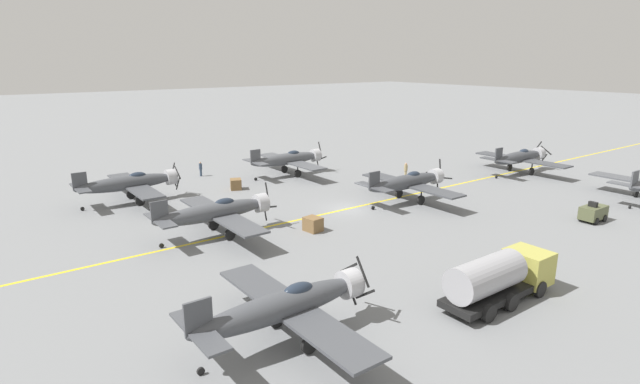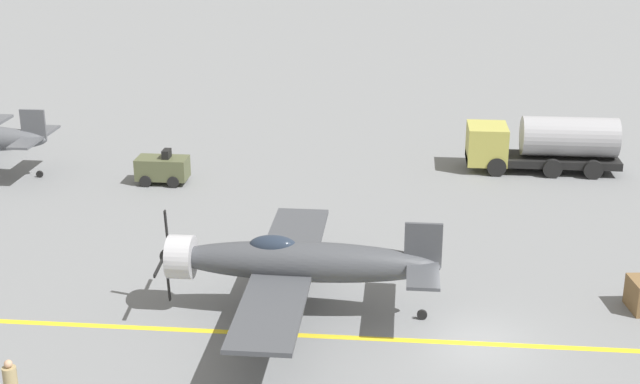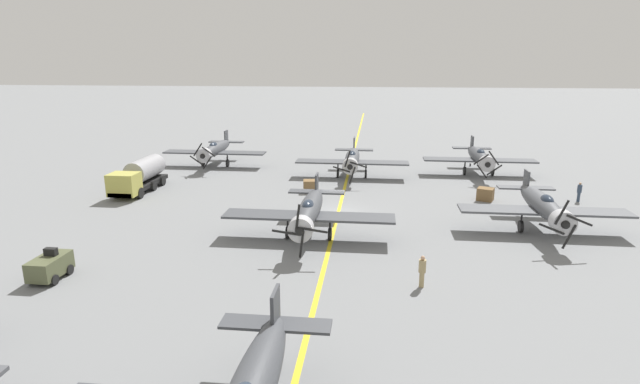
% 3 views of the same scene
% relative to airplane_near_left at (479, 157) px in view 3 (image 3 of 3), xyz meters
% --- Properties ---
extents(ground_plane, '(400.00, 400.00, 0.00)m').
position_rel_airplane_near_left_xyz_m(ground_plane, '(14.26, 15.88, -2.01)').
color(ground_plane, slate).
extents(taxiway_stripe, '(0.30, 160.00, 0.01)m').
position_rel_airplane_near_left_xyz_m(taxiway_stripe, '(14.26, 15.88, -2.01)').
color(taxiway_stripe, yellow).
rests_on(taxiway_stripe, ground).
extents(airplane_near_left, '(12.00, 9.98, 3.65)m').
position_rel_airplane_near_left_xyz_m(airplane_near_left, '(0.00, 0.00, 0.00)').
color(airplane_near_left, '#45484D').
rests_on(airplane_near_left, ground).
extents(airplane_mid_left, '(12.00, 9.98, 3.71)m').
position_rel_airplane_near_left_xyz_m(airplane_mid_left, '(-0.92, 18.95, -0.00)').
color(airplane_mid_left, '#4F5257').
rests_on(airplane_mid_left, ground).
extents(airplane_near_center, '(12.00, 9.98, 3.75)m').
position_rel_airplane_near_left_xyz_m(airplane_near_center, '(13.77, 2.67, 0.00)').
color(airplane_near_center, '#4A4D52').
rests_on(airplane_near_center, ground).
extents(airplane_near_right, '(12.00, 9.98, 3.65)m').
position_rel_airplane_near_left_xyz_m(airplane_near_right, '(30.18, -1.31, -0.00)').
color(airplane_near_right, '#46484E').
rests_on(airplane_near_right, ground).
extents(airplane_mid_center, '(12.00, 9.98, 3.79)m').
position_rel_airplane_near_left_xyz_m(airplane_mid_center, '(15.86, 22.10, 0.00)').
color(airplane_mid_center, '#43464B').
rests_on(airplane_mid_center, ground).
extents(fuel_tanker, '(2.67, 8.00, 2.98)m').
position_rel_airplane_near_left_xyz_m(fuel_tanker, '(33.80, 11.03, -0.50)').
color(fuel_tanker, black).
rests_on(fuel_tanker, ground).
extents(tow_tractor, '(1.57, 2.60, 1.79)m').
position_rel_airplane_near_left_xyz_m(tow_tractor, '(29.80, 30.64, -1.22)').
color(tow_tractor, '#515638').
rests_on(tow_tractor, ground).
extents(ground_crew_walking, '(0.41, 0.41, 1.86)m').
position_rel_airplane_near_left_xyz_m(ground_crew_walking, '(8.59, 29.35, -1.00)').
color(ground_crew_walking, tan).
rests_on(ground_crew_walking, ground).
extents(ground_crew_inspecting, '(0.39, 0.39, 1.77)m').
position_rel_airplane_near_left_xyz_m(ground_crew_inspecting, '(-6.84, 10.17, -1.05)').
color(ground_crew_inspecting, '#334256').
rests_on(ground_crew_inspecting, ground).
extents(supply_crate_by_tanker, '(1.53, 1.33, 1.16)m').
position_rel_airplane_near_left_xyz_m(supply_crate_by_tanker, '(17.40, 9.48, -1.43)').
color(supply_crate_by_tanker, brown).
rests_on(supply_crate_by_tanker, ground).
extents(supply_crate_mid_lane, '(1.70, 1.58, 1.14)m').
position_rel_airplane_near_left_xyz_m(supply_crate_mid_lane, '(1.36, 10.66, -1.44)').
color(supply_crate_mid_lane, brown).
rests_on(supply_crate_mid_lane, ground).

